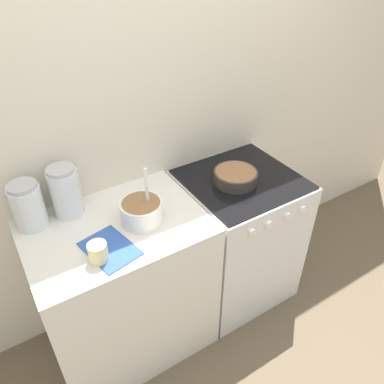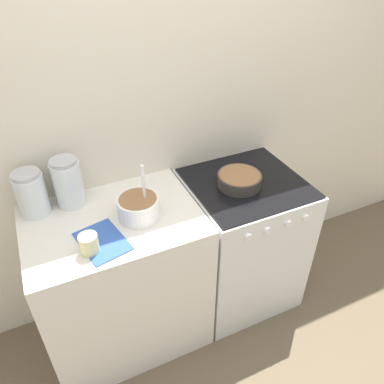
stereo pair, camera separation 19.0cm
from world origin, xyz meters
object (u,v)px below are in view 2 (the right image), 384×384
baking_pan (239,180)px  tin_can (89,244)px  storage_jar_left (32,196)px  mixing_bowl (139,206)px  stove (241,241)px  storage_jar_middle (69,185)px

baking_pan → tin_can: size_ratio=2.64×
baking_pan → storage_jar_left: 1.05m
mixing_bowl → tin_can: size_ratio=3.10×
stove → storage_jar_middle: bearing=166.9°
mixing_bowl → storage_jar_left: mixing_bowl is taller
baking_pan → storage_jar_left: bearing=167.9°
stove → tin_can: bearing=-169.0°
baking_pan → tin_can: 0.86m
storage_jar_left → storage_jar_middle: bearing=0.0°
baking_pan → storage_jar_middle: 0.88m
tin_can → storage_jar_left: bearing=115.1°
baking_pan → mixing_bowl: bearing=-177.3°
storage_jar_left → storage_jar_middle: 0.18m
mixing_bowl → baking_pan: 0.58m
storage_jar_left → storage_jar_middle: storage_jar_middle is taller
stove → storage_jar_left: bearing=168.9°
storage_jar_middle → baking_pan: bearing=-14.5°
stove → mixing_bowl: size_ratio=3.13×
storage_jar_middle → tin_can: (0.01, -0.39, -0.06)m
storage_jar_left → stove: bearing=-11.1°
tin_can → baking_pan: bearing=11.2°
mixing_bowl → tin_can: 0.30m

